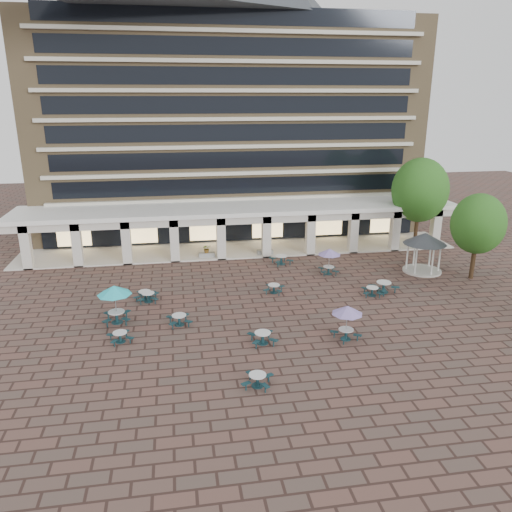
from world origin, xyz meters
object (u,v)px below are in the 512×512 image
object	(u,v)px
picnic_table_0	(120,336)
picnic_table_1	(257,379)
planter_right	(265,251)
gazebo	(425,243)
planter_left	(207,252)
picnic_table_2	(263,337)

from	to	relation	value
picnic_table_0	picnic_table_1	world-z (taller)	picnic_table_1
picnic_table_1	planter_right	distance (m)	22.47
gazebo	planter_left	size ratio (longest dim) A/B	2.43
planter_left	planter_right	xyz separation A→B (m)	(5.50, 0.00, -0.14)
picnic_table_1	planter_left	distance (m)	22.06
picnic_table_0	planter_right	size ratio (longest dim) A/B	1.16
picnic_table_1	planter_left	bearing A→B (deg)	113.29
picnic_table_1	gazebo	world-z (taller)	gazebo
planter_right	picnic_table_0	bearing A→B (deg)	-126.96
picnic_table_0	picnic_table_2	world-z (taller)	picnic_table_2
picnic_table_2	gazebo	xyz separation A→B (m)	(15.83, 10.67, 2.11)
planter_right	gazebo	bearing A→B (deg)	-28.41
planter_left	picnic_table_0	bearing A→B (deg)	-112.04
picnic_table_2	planter_right	xyz separation A→B (m)	(3.32, 17.44, -0.02)
gazebo	planter_right	size ratio (longest dim) A/B	2.43
picnic_table_2	planter_right	world-z (taller)	planter_right
planter_left	gazebo	bearing A→B (deg)	-20.59
planter_left	planter_right	distance (m)	5.51
picnic_table_0	picnic_table_2	distance (m)	8.74
picnic_table_0	picnic_table_2	size ratio (longest dim) A/B	0.99
picnic_table_2	planter_right	bearing A→B (deg)	74.60
picnic_table_0	picnic_table_1	distance (m)	9.74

